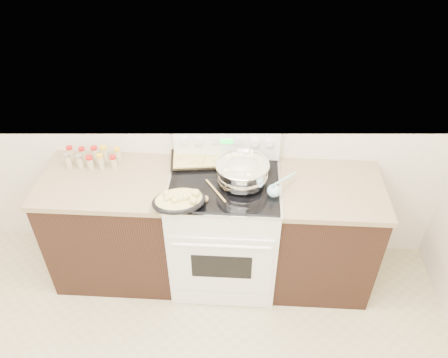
{
  "coord_description": "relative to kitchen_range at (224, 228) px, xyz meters",
  "views": [
    {
      "loc": [
        0.49,
        -0.9,
        2.8
      ],
      "look_at": [
        0.35,
        1.37,
        1.0
      ],
      "focal_mm": 35.0,
      "sensor_mm": 36.0,
      "label": 1
    }
  ],
  "objects": [
    {
      "name": "kitchen_range",
      "position": [
        0.0,
        0.0,
        0.0
      ],
      "size": [
        0.78,
        0.73,
        1.22
      ],
      "color": "white",
      "rests_on": "ground"
    },
    {
      "name": "counter_left",
      "position": [
        -0.83,
        0.01,
        -0.03
      ],
      "size": [
        0.93,
        0.67,
        0.92
      ],
      "color": "black",
      "rests_on": "ground"
    },
    {
      "name": "baking_sheet",
      "position": [
        -0.2,
        0.22,
        0.47
      ],
      "size": [
        0.43,
        0.32,
        0.05
      ],
      "color": "black",
      "rests_on": "kitchen_range"
    },
    {
      "name": "blue_ladle",
      "position": [
        0.34,
        -0.12,
        0.49
      ],
      "size": [
        0.2,
        0.25,
        0.11
      ],
      "color": "#97CEE2",
      "rests_on": "kitchen_range"
    },
    {
      "name": "spice_jars",
      "position": [
        -0.96,
        0.16,
        0.49
      ],
      "size": [
        0.39,
        0.15,
        0.13
      ],
      "color": "#BFB28C",
      "rests_on": "counter_left"
    },
    {
      "name": "wooden_spoon",
      "position": [
        -0.09,
        -0.18,
        0.46
      ],
      "size": [
        0.16,
        0.23,
        0.04
      ],
      "color": "tan",
      "rests_on": "kitchen_range"
    },
    {
      "name": "mixing_bowl",
      "position": [
        0.12,
        -0.02,
        0.54
      ],
      "size": [
        0.36,
        0.36,
        0.21
      ],
      "color": "silver",
      "rests_on": "kitchen_range"
    },
    {
      "name": "room_shell",
      "position": [
        -0.35,
        -1.42,
        1.21
      ],
      "size": [
        4.1,
        3.6,
        2.75
      ],
      "color": "silver",
      "rests_on": "ground"
    },
    {
      "name": "counter_right",
      "position": [
        0.73,
        0.01,
        -0.03
      ],
      "size": [
        0.73,
        0.67,
        0.92
      ],
      "color": "black",
      "rests_on": "ground"
    },
    {
      "name": "roasting_pan",
      "position": [
        -0.27,
        -0.28,
        0.5
      ],
      "size": [
        0.4,
        0.33,
        0.12
      ],
      "color": "black",
      "rests_on": "kitchen_range"
    }
  ]
}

